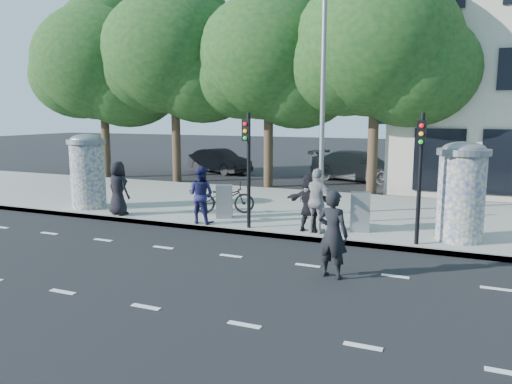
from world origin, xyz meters
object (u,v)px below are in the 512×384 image
at_px(car_mid, 219,161).
at_px(car_right, 360,166).
at_px(ad_column_right, 461,189).
at_px(ped_f, 310,202).
at_px(street_lamp, 323,74).
at_px(ped_a, 118,188).
at_px(bicycle, 225,198).
at_px(cabinet_left, 224,201).
at_px(ped_e, 317,201).
at_px(man_road, 333,234).
at_px(ped_c, 201,195).
at_px(cabinet_right, 360,212).
at_px(traffic_pole_far, 420,165).
at_px(traffic_pole_near, 248,158).
at_px(ad_column_left, 88,169).

height_order(car_mid, car_right, car_right).
bearing_deg(ad_column_right, ped_f, -171.75).
xyz_separation_m(street_lamp, ped_f, (0.40, -2.51, -3.79)).
height_order(ad_column_right, car_mid, ad_column_right).
xyz_separation_m(ped_a, bicycle, (3.16, 1.61, -0.37)).
distance_m(ped_a, cabinet_left, 3.62).
relative_size(cabinet_left, car_mid, 0.25).
bearing_deg(cabinet_left, car_mid, 95.83).
distance_m(ad_column_right, ped_e, 3.84).
xyz_separation_m(ped_f, man_road, (1.52, -3.32, -0.04)).
height_order(ped_c, cabinet_right, ped_c).
bearing_deg(cabinet_right, ped_c, 177.15).
distance_m(ad_column_right, street_lamp, 5.81).
bearing_deg(cabinet_left, street_lamp, 11.35).
height_order(ad_column_right, cabinet_right, ad_column_right).
xyz_separation_m(street_lamp, ped_e, (0.66, -2.66, -3.72)).
distance_m(man_road, car_mid, 19.34).
height_order(man_road, cabinet_right, man_road).
bearing_deg(car_mid, ped_a, -146.07).
xyz_separation_m(traffic_pole_far, cabinet_left, (-6.11, 1.05, -1.54)).
height_order(ped_f, man_road, man_road).
bearing_deg(man_road, ped_c, -18.26).
distance_m(ped_a, ped_e, 6.84).
bearing_deg(cabinet_right, ped_a, 173.05).
distance_m(street_lamp, man_road, 7.24).
bearing_deg(ped_e, car_right, -72.31).
height_order(ad_column_right, cabinet_left, ad_column_right).
distance_m(bicycle, car_mid, 12.77).
relative_size(traffic_pole_near, car_mid, 0.80).
height_order(traffic_pole_far, bicycle, traffic_pole_far).
relative_size(ped_e, cabinet_right, 1.63).
height_order(bicycle, car_mid, car_mid).
relative_size(street_lamp, bicycle, 3.96).
height_order(ad_column_right, traffic_pole_far, traffic_pole_far).
height_order(ad_column_right, bicycle, ad_column_right).
height_order(traffic_pole_far, ped_e, traffic_pole_far).
xyz_separation_m(traffic_pole_near, bicycle, (-1.63, 1.68, -1.55)).
relative_size(man_road, car_mid, 0.45).
bearing_deg(street_lamp, traffic_pole_near, -116.23).
xyz_separation_m(traffic_pole_near, ped_e, (2.06, 0.19, -1.15)).
xyz_separation_m(ped_a, car_right, (5.50, 12.75, -0.28)).
bearing_deg(ad_column_right, cabinet_right, 179.97).
relative_size(ad_column_right, cabinet_right, 2.33).
relative_size(ad_column_left, cabinet_right, 2.33).
distance_m(traffic_pole_near, ped_a, 4.93).
xyz_separation_m(ad_column_left, traffic_pole_far, (11.40, -0.71, 0.69)).
distance_m(cabinet_right, car_right, 12.15).
height_order(ad_column_left, ped_e, ad_column_left).
xyz_separation_m(traffic_pole_far, bicycle, (-6.43, 1.68, -1.55)).
height_order(traffic_pole_near, man_road, traffic_pole_near).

